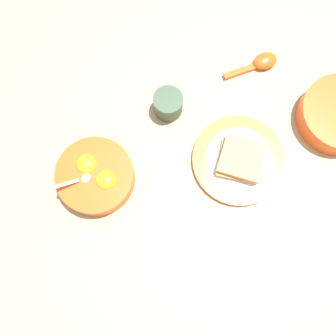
# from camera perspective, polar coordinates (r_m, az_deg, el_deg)

# --- Properties ---
(ground_plane) EXTENTS (3.00, 3.00, 0.00)m
(ground_plane) POSITION_cam_1_polar(r_m,az_deg,el_deg) (0.95, 5.41, 6.63)
(ground_plane) COLOR tan
(egg_bowl) EXTENTS (0.17, 0.17, 0.08)m
(egg_bowl) POSITION_cam_1_polar(r_m,az_deg,el_deg) (0.90, -10.47, -1.20)
(egg_bowl) COLOR #DB5119
(egg_bowl) RESTS_ON ground_plane
(toast_plate) EXTENTS (0.21, 0.21, 0.02)m
(toast_plate) POSITION_cam_1_polar(r_m,az_deg,el_deg) (0.93, 10.14, 1.11)
(toast_plate) COLOR #DB5119
(toast_plate) RESTS_ON ground_plane
(toast_sandwich) EXTENTS (0.12, 0.12, 0.03)m
(toast_sandwich) POSITION_cam_1_polar(r_m,az_deg,el_deg) (0.90, 10.49, 1.21)
(toast_sandwich) COLOR tan
(toast_sandwich) RESTS_ON toast_plate
(soup_spoon) EXTENTS (0.13, 0.10, 0.03)m
(soup_spoon) POSITION_cam_1_polar(r_m,az_deg,el_deg) (1.02, 13.29, 14.67)
(soup_spoon) COLOR #DB5119
(soup_spoon) RESTS_ON ground_plane
(drinking_cup) EXTENTS (0.07, 0.07, 0.06)m
(drinking_cup) POSITION_cam_1_polar(r_m,az_deg,el_deg) (0.93, 0.01, 9.29)
(drinking_cup) COLOR #334733
(drinking_cup) RESTS_ON ground_plane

